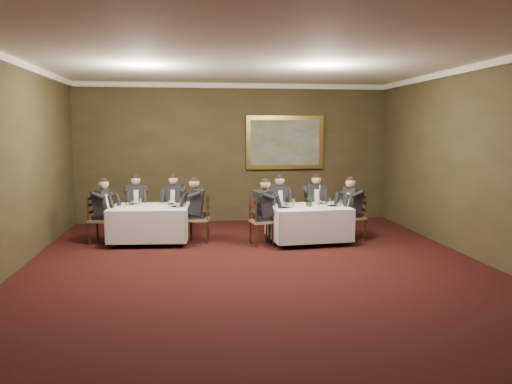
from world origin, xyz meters
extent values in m
plane|color=black|center=(0.00, 0.00, 0.00)|extent=(10.00, 10.00, 0.00)
cube|color=silver|center=(0.00, 0.00, 3.50)|extent=(8.00, 10.00, 0.10)
cube|color=#312E18|center=(0.00, 5.00, 1.75)|extent=(8.00, 0.10, 3.50)
cube|color=#312E18|center=(0.00, -5.00, 1.75)|extent=(8.00, 0.10, 3.50)
cube|color=#312E18|center=(4.00, 0.00, 1.75)|extent=(0.10, 10.00, 3.50)
cube|color=white|center=(0.00, 4.95, 3.44)|extent=(8.00, 0.10, 0.12)
cube|color=white|center=(3.95, 0.00, 3.44)|extent=(0.10, 10.00, 0.12)
cube|color=black|center=(1.30, 2.24, 0.73)|extent=(1.61, 1.27, 0.04)
cube|color=white|center=(1.30, 2.24, 0.76)|extent=(1.68, 1.33, 0.02)
cube|color=white|center=(1.30, 2.24, 0.42)|extent=(1.70, 1.36, 0.65)
cube|color=black|center=(-1.96, 2.64, 0.73)|extent=(1.61, 1.25, 0.04)
cube|color=white|center=(-1.96, 2.64, 0.76)|extent=(1.67, 1.32, 0.02)
cube|color=white|center=(-1.96, 2.64, 0.42)|extent=(1.69, 1.34, 0.65)
cube|color=olive|center=(0.80, 3.00, 0.48)|extent=(0.49, 0.47, 0.05)
cube|color=black|center=(0.78, 3.19, 0.73)|extent=(0.38, 0.08, 0.54)
cube|color=black|center=(0.80, 3.00, 0.86)|extent=(0.46, 0.36, 0.55)
sphere|color=tan|center=(0.80, 3.00, 1.24)|extent=(0.23, 0.23, 0.21)
cube|color=olive|center=(1.65, 3.08, 0.48)|extent=(0.45, 0.43, 0.05)
cube|color=black|center=(1.66, 3.27, 0.73)|extent=(0.38, 0.04, 0.54)
cube|color=black|center=(1.65, 3.08, 0.86)|extent=(0.43, 0.32, 0.55)
sphere|color=tan|center=(1.65, 3.08, 1.24)|extent=(0.22, 0.22, 0.21)
cube|color=olive|center=(0.31, 2.15, 0.48)|extent=(0.50, 0.52, 0.05)
cube|color=black|center=(0.12, 2.11, 0.73)|extent=(0.11, 0.38, 0.54)
cube|color=black|center=(0.31, 2.15, 0.86)|extent=(0.39, 0.48, 0.55)
sphere|color=tan|center=(0.31, 2.15, 1.24)|extent=(0.25, 0.25, 0.21)
cube|color=olive|center=(2.29, 2.33, 0.48)|extent=(0.53, 0.55, 0.05)
cube|color=black|center=(2.47, 2.38, 0.73)|extent=(0.14, 0.37, 0.54)
cube|color=black|center=(2.29, 2.33, 0.86)|extent=(0.42, 0.49, 0.55)
sphere|color=tan|center=(2.29, 2.33, 1.24)|extent=(0.26, 0.26, 0.21)
cube|color=olive|center=(-2.33, 3.48, 0.48)|extent=(0.50, 0.48, 0.05)
cube|color=black|center=(-2.36, 3.66, 0.73)|extent=(0.38, 0.09, 0.54)
cube|color=black|center=(-2.33, 3.48, 0.86)|extent=(0.46, 0.37, 0.55)
sphere|color=tan|center=(-2.33, 3.48, 1.24)|extent=(0.24, 0.24, 0.21)
cube|color=olive|center=(-1.47, 3.41, 0.48)|extent=(0.54, 0.53, 0.05)
cube|color=black|center=(-1.42, 3.60, 0.73)|extent=(0.37, 0.14, 0.54)
cube|color=black|center=(-1.47, 3.41, 0.86)|extent=(0.49, 0.42, 0.55)
sphere|color=tan|center=(-1.47, 3.41, 1.24)|extent=(0.26, 0.26, 0.21)
cube|color=olive|center=(-0.96, 2.56, 0.48)|extent=(0.47, 0.49, 0.05)
cube|color=black|center=(-0.77, 2.54, 0.73)|extent=(0.08, 0.38, 0.54)
cube|color=black|center=(-0.96, 2.56, 0.86)|extent=(0.36, 0.46, 0.55)
sphere|color=tan|center=(-0.96, 2.56, 1.24)|extent=(0.24, 0.24, 0.21)
cube|color=olive|center=(-2.96, 2.71, 0.48)|extent=(0.52, 0.53, 0.05)
cube|color=black|center=(-3.15, 2.76, 0.73)|extent=(0.13, 0.38, 0.54)
cube|color=black|center=(-2.96, 2.71, 0.86)|extent=(0.41, 0.48, 0.55)
sphere|color=tan|center=(-2.96, 2.71, 1.24)|extent=(0.26, 0.26, 0.21)
imported|color=#2D5926|center=(1.31, 2.20, 0.89)|extent=(0.27, 0.25, 0.25)
cylinder|color=#B59837|center=(1.54, 2.25, 0.77)|extent=(0.07, 0.07, 0.02)
cylinder|color=#B59837|center=(1.54, 2.25, 0.94)|extent=(0.02, 0.02, 0.30)
cylinder|color=white|center=(1.54, 2.25, 1.15)|extent=(0.02, 0.02, 0.13)
cylinder|color=white|center=(0.84, 2.53, 0.77)|extent=(0.25, 0.25, 0.01)
cylinder|color=white|center=(0.84, 2.68, 0.80)|extent=(0.08, 0.08, 0.05)
cylinder|color=white|center=(1.01, 2.53, 0.83)|extent=(0.06, 0.06, 0.14)
cylinder|color=white|center=(-2.37, 3.00, 0.77)|extent=(0.25, 0.25, 0.01)
cylinder|color=white|center=(-2.37, 3.15, 0.80)|extent=(0.08, 0.08, 0.05)
cylinder|color=white|center=(-2.20, 3.00, 0.83)|extent=(0.06, 0.06, 0.14)
cube|color=gold|center=(1.30, 4.94, 2.02)|extent=(2.01, 0.08, 1.37)
cube|color=#474C32|center=(1.30, 4.90, 2.02)|extent=(1.79, 0.01, 1.15)
camera|label=1|loc=(-1.07, -7.75, 2.32)|focal=35.00mm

